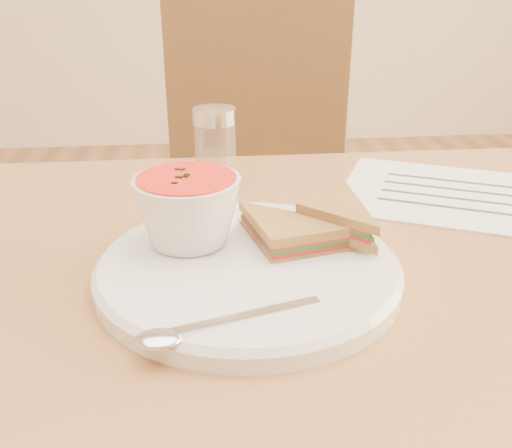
{
  "coord_description": "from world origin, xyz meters",
  "views": [
    {
      "loc": [
        -0.15,
        -0.55,
        1.04
      ],
      "look_at": [
        -0.1,
        -0.03,
        0.8
      ],
      "focal_mm": 40.0,
      "sensor_mm": 36.0,
      "label": 1
    }
  ],
  "objects_px": {
    "soup_bowl": "(188,213)",
    "condiment_shaker": "(215,146)",
    "chair_far": "(236,229)",
    "plate": "(248,270)"
  },
  "relations": [
    {
      "from": "plate",
      "to": "soup_bowl",
      "type": "relative_size",
      "value": 2.76
    },
    {
      "from": "plate",
      "to": "soup_bowl",
      "type": "bearing_deg",
      "value": 142.94
    },
    {
      "from": "soup_bowl",
      "to": "condiment_shaker",
      "type": "distance_m",
      "value": 0.24
    },
    {
      "from": "plate",
      "to": "soup_bowl",
      "type": "xyz_separation_m",
      "value": [
        -0.06,
        0.04,
        0.05
      ]
    },
    {
      "from": "chair_far",
      "to": "soup_bowl",
      "type": "height_order",
      "value": "chair_far"
    },
    {
      "from": "plate",
      "to": "soup_bowl",
      "type": "height_order",
      "value": "soup_bowl"
    },
    {
      "from": "plate",
      "to": "soup_bowl",
      "type": "distance_m",
      "value": 0.09
    },
    {
      "from": "soup_bowl",
      "to": "condiment_shaker",
      "type": "height_order",
      "value": "condiment_shaker"
    },
    {
      "from": "soup_bowl",
      "to": "condiment_shaker",
      "type": "bearing_deg",
      "value": 81.22
    },
    {
      "from": "soup_bowl",
      "to": "chair_far",
      "type": "bearing_deg",
      "value": 81.84
    }
  ]
}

